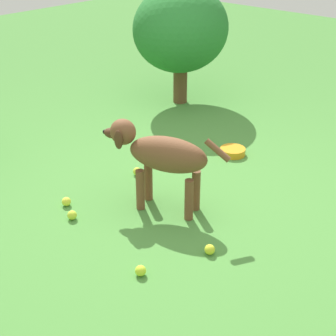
# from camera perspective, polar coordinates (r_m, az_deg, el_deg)

# --- Properties ---
(ground) EXTENTS (14.00, 14.00, 0.00)m
(ground) POSITION_cam_1_polar(r_m,az_deg,el_deg) (3.96, 0.16, -2.65)
(ground) COLOR #478438
(dog) EXTENTS (0.42, 0.90, 0.63)m
(dog) POSITION_cam_1_polar(r_m,az_deg,el_deg) (3.57, -0.81, 1.48)
(dog) COLOR brown
(dog) RESTS_ON ground
(tennis_ball_0) EXTENTS (0.07, 0.07, 0.07)m
(tennis_ball_0) POSITION_cam_1_polar(r_m,az_deg,el_deg) (4.19, -3.40, -0.36)
(tennis_ball_0) COLOR #C0D137
(tennis_ball_0) RESTS_ON ground
(tennis_ball_1) EXTENTS (0.07, 0.07, 0.07)m
(tennis_ball_1) POSITION_cam_1_polar(r_m,az_deg,el_deg) (3.30, 4.58, -8.86)
(tennis_ball_1) COLOR #C9D32D
(tennis_ball_1) RESTS_ON ground
(tennis_ball_2) EXTENTS (0.07, 0.07, 0.07)m
(tennis_ball_2) POSITION_cam_1_polar(r_m,az_deg,el_deg) (3.84, -11.04, -3.62)
(tennis_ball_2) COLOR yellow
(tennis_ball_2) RESTS_ON ground
(tennis_ball_3) EXTENTS (0.07, 0.07, 0.07)m
(tennis_ball_3) POSITION_cam_1_polar(r_m,az_deg,el_deg) (3.68, -10.43, -5.08)
(tennis_ball_3) COLOR #C1D836
(tennis_ball_3) RESTS_ON ground
(tennis_ball_4) EXTENTS (0.07, 0.07, 0.07)m
(tennis_ball_4) POSITION_cam_1_polar(r_m,az_deg,el_deg) (3.13, -3.01, -11.12)
(tennis_ball_4) COLOR #C1DF30
(tennis_ball_4) RESTS_ON ground
(water_bowl) EXTENTS (0.22, 0.22, 0.06)m
(water_bowl) POSITION_cam_1_polar(r_m,az_deg,el_deg) (4.56, 7.07, 1.81)
(water_bowl) COLOR orange
(water_bowl) RESTS_ON ground
(shrub_near) EXTENTS (1.05, 0.94, 1.24)m
(shrub_near) POSITION_cam_1_polar(r_m,az_deg,el_deg) (5.56, 1.41, 14.90)
(shrub_near) COLOR brown
(shrub_near) RESTS_ON ground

